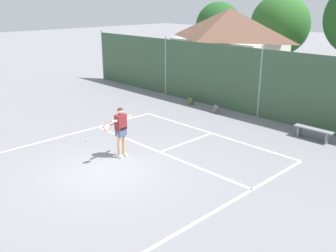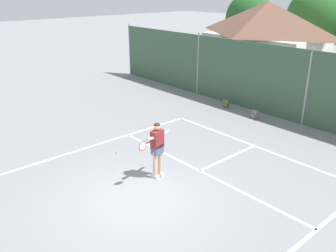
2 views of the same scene
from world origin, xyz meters
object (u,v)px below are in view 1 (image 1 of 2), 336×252
at_px(tennis_player, 121,128).
at_px(backpack_grey, 216,109).
at_px(backpack_olive, 191,101).
at_px(tennis_ball, 87,140).
at_px(courtside_bench, 314,131).

relative_size(tennis_player, backpack_grey, 4.01).
relative_size(backpack_olive, backpack_grey, 1.00).
distance_m(tennis_ball, courtside_bench, 9.24).
height_order(backpack_olive, backpack_grey, same).
xyz_separation_m(tennis_player, tennis_ball, (-2.31, -0.02, -1.08)).
xyz_separation_m(tennis_player, backpack_grey, (-1.20, 6.87, -0.92)).
relative_size(tennis_ball, backpack_olive, 0.14).
xyz_separation_m(tennis_ball, backpack_olive, (-0.87, 7.17, 0.16)).
distance_m(tennis_player, backpack_grey, 7.03).
xyz_separation_m(tennis_player, courtside_bench, (4.00, 6.72, -0.75)).
bearing_deg(tennis_ball, backpack_grey, 80.85).
bearing_deg(tennis_ball, courtside_bench, 46.91).
relative_size(tennis_ball, backpack_grey, 0.14).
height_order(tennis_player, courtside_bench, tennis_player).
height_order(tennis_player, backpack_olive, tennis_player).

